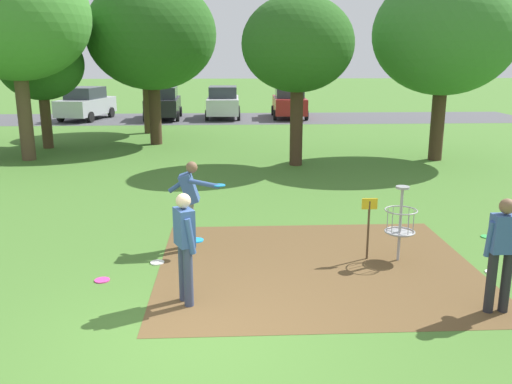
{
  "coord_description": "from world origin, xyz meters",
  "views": [
    {
      "loc": [
        0.48,
        -6.53,
        3.65
      ],
      "look_at": [
        1.01,
        3.93,
        1.0
      ],
      "focal_mm": 38.23,
      "sensor_mm": 36.0,
      "label": 1
    }
  ],
  "objects_px": {
    "tree_near_right": "(152,35)",
    "tree_far_left": "(145,46)",
    "parked_car_center_right": "(223,102)",
    "parked_car_rightmost": "(289,102)",
    "player_waiting_right": "(502,249)",
    "frisbee_near_basket": "(487,237)",
    "disc_golf_basket": "(397,221)",
    "frisbee_far_left": "(491,272)",
    "parked_car_center_left": "(163,103)",
    "player_waiting_left": "(185,242)",
    "tree_far_center": "(298,45)",
    "frisbee_by_tee": "(102,280)",
    "parked_car_leftmost": "(86,103)",
    "tree_mid_left": "(41,65)",
    "tree_near_left": "(445,34)",
    "tree_mid_center": "(15,17)",
    "frisbee_mid_grass": "(157,262)",
    "player_throwing": "(190,199)"
  },
  "relations": [
    {
      "from": "frisbee_near_basket",
      "to": "disc_golf_basket",
      "type": "bearing_deg",
      "value": -152.73
    },
    {
      "from": "parked_car_center_left",
      "to": "frisbee_near_basket",
      "type": "bearing_deg",
      "value": -67.27
    },
    {
      "from": "frisbee_near_basket",
      "to": "frisbee_mid_grass",
      "type": "distance_m",
      "value": 6.69
    },
    {
      "from": "player_waiting_right",
      "to": "frisbee_near_basket",
      "type": "height_order",
      "value": "player_waiting_right"
    },
    {
      "from": "player_waiting_right",
      "to": "player_throwing",
      "type": "bearing_deg",
      "value": 147.57
    },
    {
      "from": "parked_car_rightmost",
      "to": "frisbee_far_left",
      "type": "bearing_deg",
      "value": -87.8
    },
    {
      "from": "frisbee_far_left",
      "to": "parked_car_center_left",
      "type": "distance_m",
      "value": 24.92
    },
    {
      "from": "parked_car_center_right",
      "to": "parked_car_rightmost",
      "type": "distance_m",
      "value": 3.9
    },
    {
      "from": "tree_near_right",
      "to": "parked_car_leftmost",
      "type": "height_order",
      "value": "tree_near_right"
    },
    {
      "from": "tree_near_right",
      "to": "tree_far_left",
      "type": "bearing_deg",
      "value": 102.84
    },
    {
      "from": "frisbee_near_basket",
      "to": "frisbee_far_left",
      "type": "xyz_separation_m",
      "value": [
        -0.79,
        -1.84,
        0.0
      ]
    },
    {
      "from": "player_waiting_right",
      "to": "frisbee_near_basket",
      "type": "distance_m",
      "value": 3.69
    },
    {
      "from": "tree_near_right",
      "to": "tree_mid_left",
      "type": "bearing_deg",
      "value": -169.59
    },
    {
      "from": "frisbee_near_basket",
      "to": "tree_mid_left",
      "type": "distance_m",
      "value": 17.44
    },
    {
      "from": "tree_mid_left",
      "to": "parked_car_center_left",
      "type": "xyz_separation_m",
      "value": [
        3.47,
        9.97,
        -2.34
      ]
    },
    {
      "from": "frisbee_by_tee",
      "to": "parked_car_leftmost",
      "type": "distance_m",
      "value": 24.21
    },
    {
      "from": "tree_mid_left",
      "to": "tree_far_left",
      "type": "bearing_deg",
      "value": 49.95
    },
    {
      "from": "disc_golf_basket",
      "to": "parked_car_center_right",
      "type": "height_order",
      "value": "parked_car_center_right"
    },
    {
      "from": "player_waiting_left",
      "to": "tree_far_center",
      "type": "bearing_deg",
      "value": 74.4
    },
    {
      "from": "player_waiting_left",
      "to": "frisbee_mid_grass",
      "type": "height_order",
      "value": "player_waiting_left"
    },
    {
      "from": "tree_mid_left",
      "to": "parked_car_center_left",
      "type": "height_order",
      "value": "tree_mid_left"
    },
    {
      "from": "parked_car_leftmost",
      "to": "parked_car_center_left",
      "type": "height_order",
      "value": "same"
    },
    {
      "from": "parked_car_leftmost",
      "to": "frisbee_by_tee",
      "type": "bearing_deg",
      "value": -75.54
    },
    {
      "from": "tree_near_right",
      "to": "parked_car_center_right",
      "type": "height_order",
      "value": "tree_near_right"
    },
    {
      "from": "tree_near_right",
      "to": "tree_far_left",
      "type": "xyz_separation_m",
      "value": [
        -0.76,
        3.34,
        -0.41
      ]
    },
    {
      "from": "player_throwing",
      "to": "parked_car_center_right",
      "type": "relative_size",
      "value": 0.41
    },
    {
      "from": "tree_mid_center",
      "to": "tree_near_right",
      "type": "bearing_deg",
      "value": 39.06
    },
    {
      "from": "tree_mid_center",
      "to": "parked_car_leftmost",
      "type": "relative_size",
      "value": 1.56
    },
    {
      "from": "tree_far_center",
      "to": "frisbee_by_tee",
      "type": "bearing_deg",
      "value": -114.64
    },
    {
      "from": "tree_near_right",
      "to": "tree_far_left",
      "type": "height_order",
      "value": "tree_near_right"
    },
    {
      "from": "frisbee_by_tee",
      "to": "parked_car_center_right",
      "type": "height_order",
      "value": "parked_car_center_right"
    },
    {
      "from": "disc_golf_basket",
      "to": "player_waiting_right",
      "type": "xyz_separation_m",
      "value": [
        0.86,
        -2.1,
        0.21
      ]
    },
    {
      "from": "player_waiting_left",
      "to": "tree_near_left",
      "type": "height_order",
      "value": "tree_near_left"
    },
    {
      "from": "frisbee_by_tee",
      "to": "parked_car_leftmost",
      "type": "height_order",
      "value": "parked_car_leftmost"
    },
    {
      "from": "frisbee_far_left",
      "to": "tree_far_left",
      "type": "bearing_deg",
      "value": 115.2
    },
    {
      "from": "parked_car_center_right",
      "to": "frisbee_far_left",
      "type": "bearing_deg",
      "value": -78.59
    },
    {
      "from": "player_waiting_left",
      "to": "tree_near_left",
      "type": "bearing_deg",
      "value": 54.39
    },
    {
      "from": "parked_car_leftmost",
      "to": "tree_mid_left",
      "type": "bearing_deg",
      "value": -84.71
    },
    {
      "from": "player_waiting_left",
      "to": "tree_mid_center",
      "type": "xyz_separation_m",
      "value": [
        -6.47,
        11.89,
        3.9
      ]
    },
    {
      "from": "tree_far_center",
      "to": "player_throwing",
      "type": "bearing_deg",
      "value": -110.43
    },
    {
      "from": "tree_far_left",
      "to": "parked_car_rightmost",
      "type": "xyz_separation_m",
      "value": [
        7.38,
        6.12,
        -3.09
      ]
    },
    {
      "from": "disc_golf_basket",
      "to": "frisbee_by_tee",
      "type": "relative_size",
      "value": 5.55
    },
    {
      "from": "frisbee_by_tee",
      "to": "tree_near_right",
      "type": "xyz_separation_m",
      "value": [
        -0.91,
        14.31,
        4.41
      ]
    },
    {
      "from": "player_throwing",
      "to": "parked_car_leftmost",
      "type": "height_order",
      "value": "parked_car_leftmost"
    },
    {
      "from": "parked_car_rightmost",
      "to": "parked_car_center_left",
      "type": "bearing_deg",
      "value": -177.99
    },
    {
      "from": "frisbee_far_left",
      "to": "parked_car_center_right",
      "type": "relative_size",
      "value": 0.05
    },
    {
      "from": "parked_car_center_left",
      "to": "parked_car_rightmost",
      "type": "distance_m",
      "value": 7.38
    },
    {
      "from": "tree_mid_center",
      "to": "frisbee_by_tee",
      "type": "bearing_deg",
      "value": -65.52
    },
    {
      "from": "frisbee_near_basket",
      "to": "parked_car_center_left",
      "type": "height_order",
      "value": "parked_car_center_left"
    },
    {
      "from": "frisbee_by_tee",
      "to": "tree_near_right",
      "type": "height_order",
      "value": "tree_near_right"
    }
  ]
}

